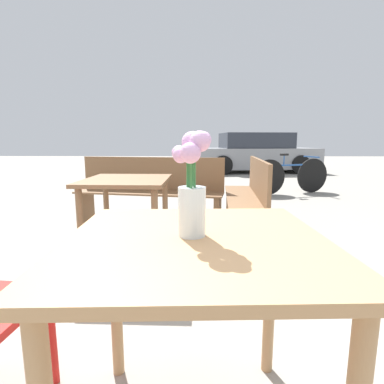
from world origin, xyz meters
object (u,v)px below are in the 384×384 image
(table_front, at_px, (196,273))
(parked_car, at_px, (255,154))
(bench_middle, at_px, (150,189))
(table_back, at_px, (127,195))
(flower_vase, at_px, (193,186))
(bicycle, at_px, (291,176))
(bench_near, at_px, (249,195))

(table_front, xyz_separation_m, parked_car, (1.98, 9.40, -0.01))
(bench_middle, relative_size, table_back, 2.42)
(flower_vase, bearing_deg, bench_middle, 101.58)
(table_back, bearing_deg, bicycle, 54.88)
(bench_near, distance_m, table_back, 1.41)
(bicycle, xyz_separation_m, parked_car, (0.09, 4.33, 0.26))
(flower_vase, relative_size, parked_car, 0.08)
(flower_vase, distance_m, table_back, 1.67)
(table_front, height_order, bench_near, bench_near)
(table_back, distance_m, bicycle, 4.29)
(parked_car, bearing_deg, bench_middle, -110.63)
(flower_vase, distance_m, bench_middle, 2.73)
(table_back, relative_size, parked_car, 0.18)
(bench_middle, xyz_separation_m, table_back, (-0.02, -1.11, 0.13))
(bench_near, bearing_deg, table_back, -145.68)
(parked_car, bearing_deg, table_back, -108.08)
(bench_middle, bearing_deg, flower_vase, -78.42)
(table_back, relative_size, bicycle, 0.46)
(bench_near, distance_m, bench_middle, 1.18)
(table_front, height_order, bench_middle, bench_middle)
(flower_vase, distance_m, parked_car, 9.59)
(table_front, bearing_deg, bicycle, 69.53)
(bench_near, relative_size, bench_middle, 0.83)
(bench_near, distance_m, parked_car, 7.19)
(table_back, height_order, bicycle, bicycle)
(table_front, relative_size, bench_near, 0.55)
(table_front, bearing_deg, parked_car, 78.09)
(table_back, bearing_deg, bench_near, 34.32)
(flower_vase, bearing_deg, table_front, -54.69)
(table_front, height_order, bicycle, bicycle)
(flower_vase, height_order, parked_car, parked_car)
(table_back, xyz_separation_m, bicycle, (2.47, 3.51, -0.24))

